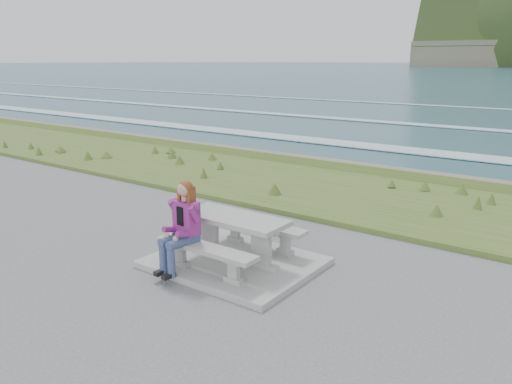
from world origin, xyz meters
TOP-DOWN VIEW (x-y plane):
  - concrete_slab at (0.00, 0.00)m, footprint 2.60×2.10m
  - picnic_table at (0.00, 0.00)m, footprint 1.80×0.75m
  - bench_landward at (0.00, -0.70)m, footprint 1.80×0.35m
  - bench_seaward at (0.00, 0.70)m, footprint 1.80×0.35m
  - grass_verge at (0.00, 5.00)m, footprint 160.00×4.50m
  - shore_drop at (0.00, 7.90)m, footprint 160.00×0.80m
  - ocean at (0.00, 25.09)m, footprint 1600.00×1600.00m
  - seated_woman at (-0.42, -0.83)m, footprint 0.46×0.74m

SIDE VIEW (x-z plane):
  - ocean at x=0.00m, z-range -1.79..-1.70m
  - grass_verge at x=0.00m, z-range -0.11..0.11m
  - shore_drop at x=0.00m, z-range -1.10..1.10m
  - concrete_slab at x=0.00m, z-range 0.00..0.10m
  - bench_landward at x=0.00m, z-range 0.22..0.67m
  - bench_seaward at x=0.00m, z-range 0.22..0.67m
  - seated_woman at x=-0.42m, z-range -0.09..1.33m
  - picnic_table at x=0.00m, z-range 0.31..1.06m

